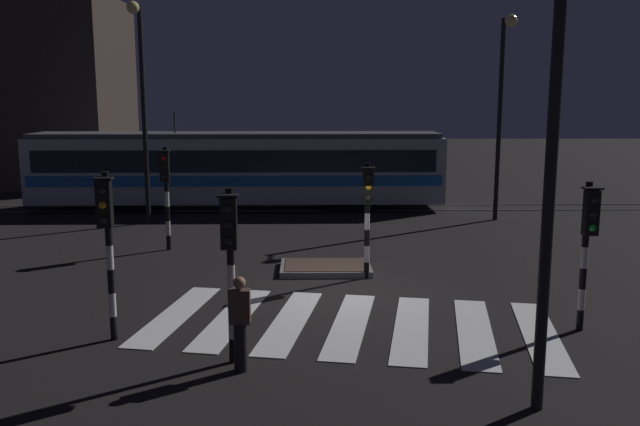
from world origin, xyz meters
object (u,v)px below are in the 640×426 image
object	(u,v)px
traffic_light_corner_near_left	(107,231)
street_lamp_near_kerb	(561,113)
traffic_light_median_centre	(368,204)
traffic_light_kerb_mid_left	(230,250)
tram	(238,168)
street_lamp_trackside_right	(502,95)
street_lamp_trackside_left	(141,89)
pedestrian_waiting_at_kerb	(240,323)
traffic_light_corner_near_right	(588,234)
traffic_light_corner_far_left	(166,183)

from	to	relation	value
traffic_light_corner_near_left	street_lamp_near_kerb	size ratio (longest dim) A/B	0.47
traffic_light_median_centre	street_lamp_near_kerb	world-z (taller)	street_lamp_near_kerb
traffic_light_kerb_mid_left	tram	xyz separation A→B (m)	(-1.59, 16.95, -0.36)
street_lamp_near_kerb	street_lamp_trackside_right	bearing A→B (deg)	76.55
traffic_light_kerb_mid_left	street_lamp_trackside_left	xyz separation A→B (m)	(-4.67, 13.45, 2.90)
traffic_light_corner_near_left	pedestrian_waiting_at_kerb	size ratio (longest dim) A/B	1.96
traffic_light_corner_near_right	traffic_light_corner_near_left	xyz separation A→B (m)	(-9.45, -0.34, 0.17)
pedestrian_waiting_at_kerb	traffic_light_kerb_mid_left	bearing A→B (deg)	121.47
traffic_light_corner_near_right	pedestrian_waiting_at_kerb	distance (m)	7.13
traffic_light_corner_near_left	street_lamp_trackside_right	xyz separation A→B (m)	(11.19, 12.65, 2.61)
street_lamp_near_kerb	tram	xyz separation A→B (m)	(-6.48, 19.04, -2.78)
tram	traffic_light_median_centre	bearing A→B (deg)	-68.25
street_lamp_trackside_right	traffic_light_corner_near_left	bearing A→B (deg)	-131.48
street_lamp_trackside_right	pedestrian_waiting_at_kerb	xyz separation A→B (m)	(-8.52, -14.15, -3.94)
traffic_light_corner_near_left	street_lamp_near_kerb	distance (m)	8.40
traffic_light_corner_near_right	traffic_light_median_centre	bearing A→B (deg)	134.60
traffic_light_corner_near_right	street_lamp_near_kerb	size ratio (longest dim) A/B	0.43
traffic_light_median_centre	traffic_light_kerb_mid_left	size ratio (longest dim) A/B	0.96
traffic_light_median_centre	traffic_light_corner_near_left	bearing A→B (deg)	-140.64
traffic_light_corner_far_left	traffic_light_kerb_mid_left	bearing A→B (deg)	-71.74
traffic_light_corner_far_left	street_lamp_trackside_right	size ratio (longest dim) A/B	0.42
traffic_light_kerb_mid_left	tram	size ratio (longest dim) A/B	0.18
street_lamp_trackside_left	street_lamp_near_kerb	size ratio (longest dim) A/B	1.12
traffic_light_corner_near_right	pedestrian_waiting_at_kerb	size ratio (longest dim) A/B	1.81
traffic_light_corner_far_left	tram	distance (m)	8.00
traffic_light_corner_near_left	tram	xyz separation A→B (m)	(0.90, 15.75, -0.46)
street_lamp_trackside_left	traffic_light_median_centre	bearing A→B (deg)	-45.79
street_lamp_near_kerb	tram	distance (m)	20.30
traffic_light_corner_near_left	street_lamp_trackside_right	size ratio (longest dim) A/B	0.44
traffic_light_median_centre	traffic_light_kerb_mid_left	world-z (taller)	traffic_light_kerb_mid_left
traffic_light_corner_far_left	traffic_light_kerb_mid_left	xyz separation A→B (m)	(3.00, -9.08, -0.02)
traffic_light_median_centre	traffic_light_corner_far_left	distance (m)	6.85
traffic_light_kerb_mid_left	street_lamp_near_kerb	distance (m)	5.85
street_lamp_trackside_right	tram	distance (m)	11.17
traffic_light_corner_near_right	tram	distance (m)	17.63
traffic_light_corner_near_left	street_lamp_trackside_left	bearing A→B (deg)	100.12
street_lamp_near_kerb	pedestrian_waiting_at_kerb	distance (m)	6.23
traffic_light_median_centre	tram	xyz separation A→B (m)	(-4.51, 11.31, -0.27)
traffic_light_corner_far_left	traffic_light_corner_near_right	size ratio (longest dim) A/B	1.05
street_lamp_trackside_left	pedestrian_waiting_at_kerb	world-z (taller)	street_lamp_trackside_left
traffic_light_kerb_mid_left	street_lamp_trackside_right	distance (m)	16.58
street_lamp_near_kerb	traffic_light_corner_near_left	bearing A→B (deg)	155.99
traffic_light_corner_far_left	traffic_light_corner_near_left	size ratio (longest dim) A/B	0.96
traffic_light_corner_far_left	street_lamp_near_kerb	world-z (taller)	street_lamp_near_kerb
traffic_light_corner_near_right	tram	xyz separation A→B (m)	(-8.56, 15.41, -0.29)
traffic_light_corner_near_right	street_lamp_trackside_right	distance (m)	12.74
traffic_light_median_centre	pedestrian_waiting_at_kerb	distance (m)	6.64
street_lamp_trackside_right	street_lamp_near_kerb	bearing A→B (deg)	-103.45
traffic_light_median_centre	tram	world-z (taller)	tram
traffic_light_corner_near_right	pedestrian_waiting_at_kerb	xyz separation A→B (m)	(-6.79, -1.84, -1.16)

